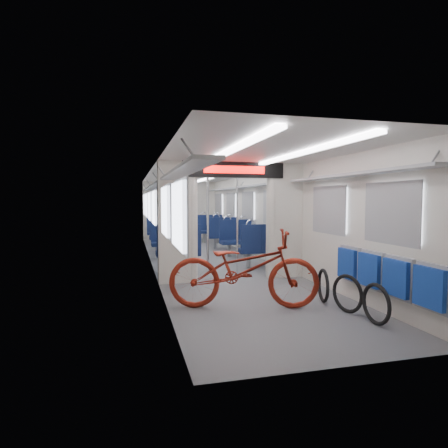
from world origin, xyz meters
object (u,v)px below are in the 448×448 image
bicycle (244,269)px  seat_bay_near_right (247,240)px  bike_hoop_a (376,306)px  stanchion_near_left (208,221)px  bike_hoop_b (347,295)px  bike_hoop_c (323,287)px  stanchion_far_right (207,214)px  seat_bay_near_left (173,241)px  seat_bay_far_left (162,231)px  stanchion_near_right (237,220)px  stanchion_far_left (186,214)px  seat_bay_far_right (216,229)px  flip_bench (384,274)px

bicycle → seat_bay_near_right: bicycle is taller
bike_hoop_a → stanchion_near_left: stanchion_near_left is taller
bike_hoop_b → bike_hoop_c: bearing=95.8°
bicycle → stanchion_far_right: bearing=8.9°
seat_bay_near_left → stanchion_far_right: size_ratio=1.00×
seat_bay_far_left → stanchion_near_left: size_ratio=0.85×
bike_hoop_a → bike_hoop_c: 1.11m
seat_bay_far_left → bike_hoop_b: bearing=-76.6°
bike_hoop_b → seat_bay_near_left: size_ratio=0.24×
bike_hoop_a → seat_bay_near_right: bearing=91.1°
bike_hoop_b → stanchion_near_left: (-1.38, 2.92, 0.90)m
stanchion_near_right → bike_hoop_a: bearing=-77.6°
stanchion_near_left → stanchion_far_left: (0.08, 3.64, 0.00)m
seat_bay_near_right → stanchion_far_left: (-1.27, 2.03, 0.59)m
stanchion_near_right → stanchion_far_right: size_ratio=1.00×
bike_hoop_b → seat_bay_far_right: 8.02m
bike_hoop_c → stanchion_near_left: (-1.32, 2.35, 0.91)m
bike_hoop_c → seat_bay_near_left: size_ratio=0.23×
seat_bay_near_left → stanchion_far_right: stanchion_far_right is taller
stanchion_near_left → stanchion_far_right: same height
bike_hoop_b → seat_bay_far_left: seat_bay_far_left is taller
bike_hoop_a → stanchion_far_left: stanchion_far_left is taller
bike_hoop_b → seat_bay_near_right: size_ratio=0.25×
seat_bay_far_right → bicycle: bearing=-99.9°
bicycle → seat_bay_far_right: size_ratio=0.99×
flip_bench → seat_bay_far_left: (-2.29, 8.23, -0.05)m
seat_bay_far_right → stanchion_near_right: 5.08m
stanchion_far_right → seat_bay_far_right: bearing=67.4°
seat_bay_far_right → stanchion_near_left: (-1.35, -5.10, 0.59)m
bike_hoop_a → seat_bay_far_right: seat_bay_far_right is taller
bike_hoop_b → seat_bay_near_left: 4.94m
bike_hoop_b → bicycle: bearing=156.2°
seat_bay_near_right → stanchion_far_right: (-0.62, 2.01, 0.59)m
seat_bay_near_right → stanchion_near_left: (-1.35, -1.61, 0.59)m
flip_bench → bike_hoop_a: (-0.32, -0.29, -0.34)m
stanchion_far_right → flip_bench: bearing=-81.3°
stanchion_far_left → stanchion_far_right: bearing=-1.8°
seat_bay_far_right → stanchion_far_left: bearing=-131.0°
bike_hoop_b → bike_hoop_a: bearing=-83.1°
seat_bay_near_left → stanchion_far_left: size_ratio=1.00×
stanchion_far_right → seat_bay_near_left: bearing=-122.2°
seat_bay_far_left → stanchion_far_right: (1.25, -1.44, 0.62)m
seat_bay_far_left → stanchion_far_right: 2.01m
seat_bay_near_left → seat_bay_near_right: bearing=-0.7°
bike_hoop_a → stanchion_near_left: (-1.44, 3.46, 0.91)m
bike_hoop_b → seat_bay_near_right: bearing=90.4°
seat_bay_near_right → bike_hoop_c: bearing=-90.3°
bike_hoop_b → stanchion_near_right: size_ratio=0.24×
stanchion_far_right → stanchion_far_left: bearing=178.2°
bicycle → stanchion_far_left: stanchion_far_left is taller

